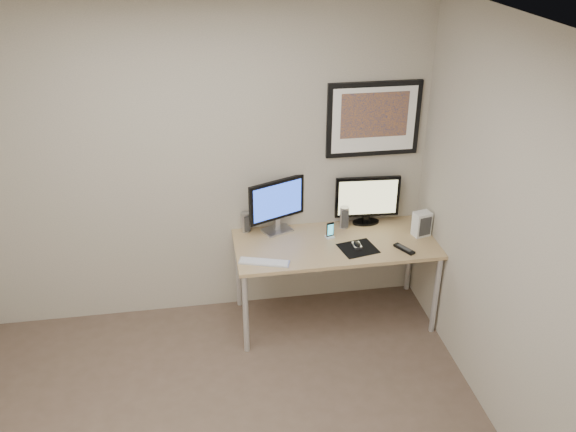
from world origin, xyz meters
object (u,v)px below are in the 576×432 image
object	(u,v)px
monitor_tv	(367,199)
speaker_right	(344,217)
fan_unit	(422,224)
desk	(335,250)
keyboard	(264,262)
framed_art	(374,119)
speaker_left	(245,222)
monitor_large	(277,204)
phone_dock	(330,230)

from	to	relation	value
monitor_tv	speaker_right	xyz separation A→B (m)	(-0.20, -0.04, -0.13)
fan_unit	speaker_right	bearing A→B (deg)	145.15
desk	keyboard	distance (m)	0.64
framed_art	keyboard	world-z (taller)	framed_art
speaker_left	fan_unit	distance (m)	1.42
speaker_left	speaker_right	bearing A→B (deg)	-23.78
desk	monitor_large	distance (m)	0.60
framed_art	speaker_left	world-z (taller)	framed_art
speaker_left	fan_unit	bearing A→B (deg)	-31.23
speaker_right	fan_unit	world-z (taller)	fan_unit
desk	framed_art	size ratio (longest dim) A/B	2.13
monitor_tv	desk	bearing A→B (deg)	-135.95
phone_dock	keyboard	bearing A→B (deg)	-167.63
desk	framed_art	distance (m)	1.07
monitor_tv	speaker_left	xyz separation A→B (m)	(-1.01, 0.02, -0.14)
framed_art	speaker_left	size ratio (longest dim) A/B	4.43
fan_unit	monitor_tv	bearing A→B (deg)	131.69
desk	monitor_large	bearing A→B (deg)	149.15
framed_art	monitor_large	xyz separation A→B (m)	(-0.78, -0.07, -0.64)
monitor_large	keyboard	size ratio (longest dim) A/B	1.23
monitor_large	speaker_right	distance (m)	0.58
monitor_tv	framed_art	bearing A→B (deg)	68.16
desk	monitor_large	world-z (taller)	monitor_large
monitor_large	monitor_tv	size ratio (longest dim) A/B	0.87
monitor_large	desk	bearing A→B (deg)	-54.02
framed_art	phone_dock	size ratio (longest dim) A/B	5.50
speaker_right	fan_unit	xyz separation A→B (m)	(0.58, -0.23, 0.01)
speaker_right	keyboard	world-z (taller)	speaker_right
speaker_left	keyboard	world-z (taller)	speaker_left
monitor_large	phone_dock	size ratio (longest dim) A/B	3.43
framed_art	speaker_right	world-z (taller)	framed_art
phone_dock	speaker_right	bearing A→B (deg)	30.54
speaker_right	desk	bearing A→B (deg)	-112.29
speaker_left	monitor_large	bearing A→B (deg)	-27.88
monitor_tv	speaker_right	bearing A→B (deg)	-165.13
monitor_large	speaker_right	bearing A→B (deg)	-25.42
monitor_tv	keyboard	bearing A→B (deg)	-148.56
desk	fan_unit	distance (m)	0.73
speaker_left	desk	bearing A→B (deg)	-42.93
framed_art	keyboard	size ratio (longest dim) A/B	1.97
monitor_tv	keyboard	size ratio (longest dim) A/B	1.41
phone_dock	fan_unit	size ratio (longest dim) A/B	0.67
speaker_left	phone_dock	xyz separation A→B (m)	(0.66, -0.21, -0.02)
speaker_right	monitor_tv	bearing A→B (deg)	16.94
speaker_left	speaker_right	xyz separation A→B (m)	(0.81, -0.06, 0.01)
framed_art	monitor_tv	bearing A→B (deg)	-115.38
monitor_tv	keyboard	distance (m)	1.07
keyboard	fan_unit	xyz separation A→B (m)	(1.31, 0.22, 0.09)
framed_art	keyboard	xyz separation A→B (m)	(-0.95, -0.54, -0.88)
desk	framed_art	world-z (taller)	framed_art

